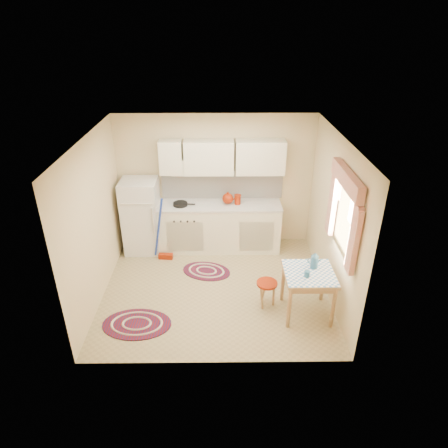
{
  "coord_description": "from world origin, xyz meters",
  "views": [
    {
      "loc": [
        0.08,
        -5.35,
        3.98
      ],
      "look_at": [
        0.14,
        0.25,
        1.05
      ],
      "focal_mm": 32.0,
      "sensor_mm": 36.0,
      "label": 1
    }
  ],
  "objects_px": {
    "stool": "(266,294)",
    "table": "(307,293)",
    "base_cabinets": "(219,227)",
    "fridge": "(142,216)"
  },
  "relations": [
    {
      "from": "fridge",
      "to": "table",
      "type": "bearing_deg",
      "value": -34.65
    },
    {
      "from": "table",
      "to": "base_cabinets",
      "type": "bearing_deg",
      "value": 123.69
    },
    {
      "from": "table",
      "to": "stool",
      "type": "height_order",
      "value": "table"
    },
    {
      "from": "table",
      "to": "stool",
      "type": "xyz_separation_m",
      "value": [
        -0.57,
        0.19,
        -0.15
      ]
    },
    {
      "from": "base_cabinets",
      "to": "stool",
      "type": "bearing_deg",
      "value": -67.64
    },
    {
      "from": "table",
      "to": "stool",
      "type": "distance_m",
      "value": 0.62
    },
    {
      "from": "stool",
      "to": "table",
      "type": "bearing_deg",
      "value": -18.39
    },
    {
      "from": "fridge",
      "to": "stool",
      "type": "height_order",
      "value": "fridge"
    },
    {
      "from": "base_cabinets",
      "to": "table",
      "type": "height_order",
      "value": "base_cabinets"
    },
    {
      "from": "fridge",
      "to": "stool",
      "type": "xyz_separation_m",
      "value": [
        2.15,
        -1.69,
        -0.49
      ]
    }
  ]
}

